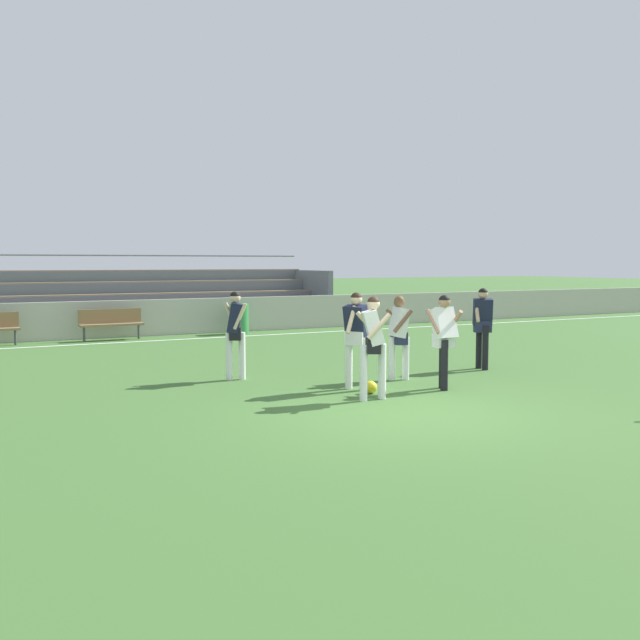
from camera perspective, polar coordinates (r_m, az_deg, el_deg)
ground_plane at (r=11.06m, az=6.86°, el=-7.27°), size 160.00×160.00×0.00m
field_line_sideline at (r=21.66m, az=-11.52°, el=-1.52°), size 44.00×0.12×0.01m
sideline_wall at (r=23.03m, az=-12.62°, el=0.19°), size 48.00×0.16×1.11m
bleacher_stand at (r=24.75m, az=-21.02°, el=1.49°), size 19.63×3.23×2.53m
bench_far_left at (r=22.01m, az=-15.99°, el=-0.10°), size 1.80×0.40×0.90m
trash_bin at (r=23.13m, az=-6.30°, el=0.09°), size 0.57×0.57×0.95m
player_white_wide_right at (r=11.94m, az=4.17°, el=-1.43°), size 0.50×0.67×1.70m
player_dark_wide_left at (r=12.89m, az=2.84°, el=-0.91°), size 0.65×0.49×1.73m
player_white_pressing_high at (r=14.04m, az=6.18°, el=-0.81°), size 0.50×0.54×1.62m
player_dark_deep_cover at (r=15.72m, az=12.57°, el=-0.06°), size 0.63×0.44×1.71m
player_dark_on_ball at (r=14.06m, az=-6.62°, el=-0.55°), size 0.45×0.57×1.70m
player_white_trailing_run at (r=13.11m, az=9.64°, el=-1.03°), size 0.46×0.56×1.68m
soccer_ball at (r=12.63m, az=3.97°, el=-5.25°), size 0.22×0.22×0.22m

